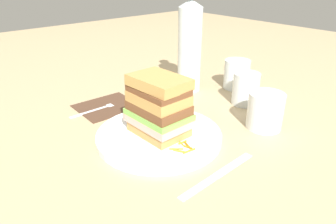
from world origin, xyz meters
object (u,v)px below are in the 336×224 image
main_plate (158,135)px  napkin_dark (107,106)px  juice_glass (265,113)px  sandwich (158,106)px  water_bottle (190,45)px  empty_tumbler_1 (237,74)px  fork (100,107)px  knife (216,176)px  empty_tumbler_0 (246,89)px

main_plate → napkin_dark: (-0.22, 0.00, -0.01)m
juice_glass → sandwich: bearing=-119.2°
water_bottle → empty_tumbler_1: (0.09, 0.12, -0.09)m
fork → empty_tumbler_1: empty_tumbler_1 is taller
main_plate → empty_tumbler_1: 0.39m
main_plate → knife: bearing=-2.9°
sandwich → knife: bearing=-3.0°
main_plate → empty_tumbler_1: (-0.08, 0.38, 0.04)m
knife → empty_tumbler_1: size_ratio=2.26×
fork → knife: bearing=1.3°
sandwich → juice_glass: bearing=60.8°
empty_tumbler_1 → fork: bearing=-109.2°
napkin_dark → juice_glass: juice_glass is taller
juice_glass → empty_tumbler_1: (-0.21, 0.16, 0.01)m
sandwich → empty_tumbler_1: size_ratio=1.50×
juice_glass → napkin_dark: bearing=-147.9°
knife → empty_tumbler_1: (-0.26, 0.39, 0.04)m
napkin_dark → juice_glass: (0.35, 0.22, 0.04)m
main_plate → empty_tumbler_0: (0.01, 0.30, 0.04)m
knife → water_bottle: (-0.35, 0.27, 0.14)m
juice_glass → main_plate: bearing=-119.3°
fork → napkin_dark: bearing=89.6°
main_plate → napkin_dark: main_plate is taller
water_bottle → empty_tumbler_0: water_bottle is taller
napkin_dark → main_plate: bearing=-1.1°
fork → water_bottle: water_bottle is taller
knife → juice_glass: (-0.05, 0.23, 0.04)m
main_plate → water_bottle: size_ratio=0.92×
napkin_dark → fork: size_ratio=0.94×
knife → water_bottle: water_bottle is taller
main_plate → empty_tumbler_0: 0.31m
fork → water_bottle: 0.32m
sandwich → empty_tumbler_0: 0.31m
main_plate → juice_glass: size_ratio=3.22×
main_plate → knife: main_plate is taller
juice_glass → water_bottle: bearing=172.2°
napkin_dark → juice_glass: 0.41m
sandwich → empty_tumbler_1: sandwich is taller
napkin_dark → knife: bearing=-1.9°
main_plate → fork: 0.22m
knife → juice_glass: juice_glass is taller
sandwich → water_bottle: water_bottle is taller
main_plate → sandwich: size_ratio=2.09×
juice_glass → water_bottle: water_bottle is taller
napkin_dark → fork: bearing=-90.4°
sandwich → fork: size_ratio=0.80×
main_plate → fork: bearing=-175.4°
knife → fork: bearing=-178.7°
empty_tumbler_0 → empty_tumbler_1: (-0.09, 0.08, 0.00)m
main_plate → juice_glass: bearing=60.7°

